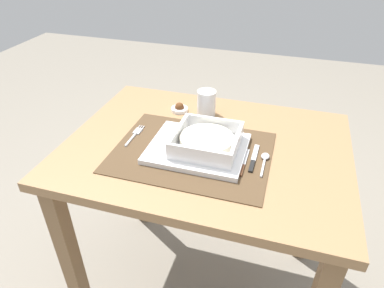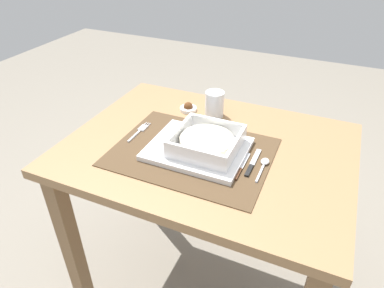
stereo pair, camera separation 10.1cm
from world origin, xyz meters
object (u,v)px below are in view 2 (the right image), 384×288
at_px(porridge_bowl, 207,142).
at_px(bread_knife, 241,167).
at_px(fork, 140,130).
at_px(drinking_glass, 214,105).
at_px(condiment_saucer, 188,108).
at_px(butter_knife, 252,164).
at_px(dining_table, 207,174).
at_px(spoon, 264,164).

distance_m(porridge_bowl, bread_knife, 0.12).
bearing_deg(fork, drinking_glass, 52.02).
bearing_deg(bread_knife, fork, 174.96).
relative_size(bread_knife, condiment_saucer, 2.17).
relative_size(fork, drinking_glass, 1.41).
xyz_separation_m(butter_knife, condiment_saucer, (-0.30, 0.23, 0.00)).
distance_m(fork, drinking_glass, 0.27).
distance_m(dining_table, porridge_bowl, 0.16).
xyz_separation_m(spoon, butter_knife, (-0.03, -0.01, -0.00)).
bearing_deg(fork, spoon, 1.58).
relative_size(fork, butter_knife, 0.92).
relative_size(dining_table, fork, 6.82).
xyz_separation_m(dining_table, bread_knife, (0.13, -0.08, 0.12)).
relative_size(spoon, butter_knife, 0.81).
distance_m(porridge_bowl, butter_knife, 0.15).
distance_m(dining_table, butter_knife, 0.20).
height_order(bread_knife, drinking_glass, drinking_glass).
bearing_deg(butter_knife, spoon, 24.66).
distance_m(dining_table, bread_knife, 0.19).
distance_m(dining_table, fork, 0.26).
xyz_separation_m(fork, bread_knife, (0.36, -0.06, 0.00)).
distance_m(dining_table, condiment_saucer, 0.27).
bearing_deg(condiment_saucer, fork, -112.43).
height_order(butter_knife, condiment_saucer, condiment_saucer).
height_order(fork, condiment_saucer, condiment_saucer).
bearing_deg(dining_table, spoon, -10.76).
height_order(fork, butter_knife, butter_knife).
distance_m(fork, butter_knife, 0.39).
distance_m(fork, spoon, 0.42).
bearing_deg(fork, butter_knife, -0.35).
height_order(dining_table, fork, fork).
distance_m(porridge_bowl, fork, 0.25).
bearing_deg(dining_table, condiment_saucer, 129.39).
height_order(dining_table, bread_knife, bread_knife).
bearing_deg(condiment_saucer, spoon, -33.08).
bearing_deg(spoon, porridge_bowl, -173.74).
distance_m(porridge_bowl, spoon, 0.18).
bearing_deg(porridge_bowl, butter_knife, -1.22).
bearing_deg(fork, porridge_bowl, -2.20).
bearing_deg(spoon, dining_table, 172.61).
xyz_separation_m(dining_table, drinking_glass, (-0.05, 0.19, 0.16)).
relative_size(porridge_bowl, condiment_saucer, 3.07).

